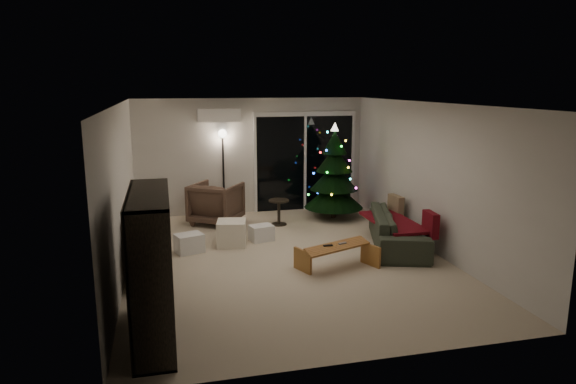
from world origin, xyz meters
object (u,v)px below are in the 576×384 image
media_cabinet (141,253)px  sofa (398,229)px  coffee_table (337,257)px  bookshelf (133,268)px  christmas_tree (334,171)px  armchair (216,203)px

media_cabinet → sofa: media_cabinet is taller
coffee_table → media_cabinet: bearing=151.9°
media_cabinet → coffee_table: bearing=-26.4°
bookshelf → christmas_tree: christmas_tree is taller
coffee_table → christmas_tree: christmas_tree is taller
christmas_tree → armchair: bearing=176.8°
christmas_tree → coffee_table: bearing=-107.6°
media_cabinet → bookshelf: bearing=-110.5°
bookshelf → coffee_table: 3.38m
media_cabinet → armchair: bearing=43.1°
media_cabinet → armchair: 3.09m
coffee_table → sofa: bearing=7.3°
bookshelf → sofa: (4.30, 2.37, -0.52)m
armchair → coffee_table: 3.44m
coffee_table → christmas_tree: (0.93, 2.94, 0.82)m
armchair → coffee_table: (1.54, -3.07, -0.24)m
sofa → coffee_table: (-1.39, -0.78, -0.13)m
bookshelf → media_cabinet: (0.00, 1.89, -0.45)m
bookshelf → armchair: size_ratio=1.80×
bookshelf → armchair: 4.87m
bookshelf → armchair: bookshelf is taller
sofa → armchair: bearing=69.9°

